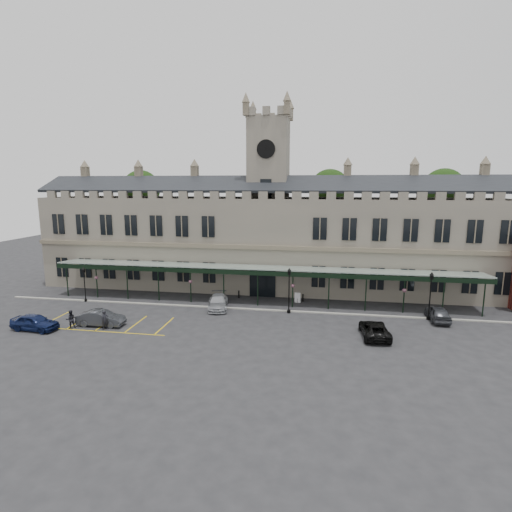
% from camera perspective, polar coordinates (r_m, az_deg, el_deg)
% --- Properties ---
extents(ground, '(140.00, 140.00, 0.00)m').
position_cam_1_polar(ground, '(39.57, -1.45, -10.12)').
color(ground, '#232325').
extents(station_building, '(60.00, 10.36, 17.30)m').
position_cam_1_polar(station_building, '(53.31, 1.76, 2.36)').
color(station_building, '#696357').
rests_on(station_building, ground).
extents(clock_tower, '(5.60, 5.60, 24.80)m').
position_cam_1_polar(clock_tower, '(52.90, 1.81, 9.52)').
color(clock_tower, '#696357').
rests_on(clock_tower, ground).
extents(canopy, '(50.00, 4.10, 4.30)m').
position_cam_1_polar(canopy, '(45.88, 0.30, -4.10)').
color(canopy, '#8C9E93').
rests_on(canopy, ground).
extents(kerb, '(60.00, 0.40, 0.12)m').
position_cam_1_polar(kerb, '(44.67, -0.11, -7.63)').
color(kerb, gray).
rests_on(kerb, ground).
extents(parking_markings, '(16.00, 6.00, 0.01)m').
position_cam_1_polar(parking_markings, '(43.05, -20.73, -9.10)').
color(parking_markings, gold).
rests_on(parking_markings, ground).
extents(tree_behind_left, '(6.00, 6.00, 16.00)m').
position_cam_1_polar(tree_behind_left, '(67.97, -16.06, 9.04)').
color(tree_behind_left, '#332314').
rests_on(tree_behind_left, ground).
extents(tree_behind_mid, '(6.00, 6.00, 16.00)m').
position_cam_1_polar(tree_behind_mid, '(61.44, 10.47, 9.18)').
color(tree_behind_mid, '#332314').
rests_on(tree_behind_mid, ground).
extents(tree_behind_right, '(6.00, 6.00, 16.00)m').
position_cam_1_polar(tree_behind_right, '(63.71, 25.17, 8.42)').
color(tree_behind_right, '#332314').
rests_on(tree_behind_right, ground).
extents(lamp_post_left, '(0.40, 0.40, 4.19)m').
position_cam_1_polar(lamp_post_left, '(51.29, -23.32, -3.32)').
color(lamp_post_left, black).
rests_on(lamp_post_left, ground).
extents(lamp_post_mid, '(0.47, 0.47, 4.98)m').
position_cam_1_polar(lamp_post_mid, '(43.00, 4.75, -4.36)').
color(lamp_post_mid, black).
rests_on(lamp_post_mid, ground).
extents(lamp_post_right, '(0.48, 0.48, 5.03)m').
position_cam_1_polar(lamp_post_right, '(44.45, 23.65, -4.69)').
color(lamp_post_right, black).
rests_on(lamp_post_right, ground).
extents(traffic_cone, '(0.45, 0.45, 0.72)m').
position_cam_1_polar(traffic_cone, '(40.13, 17.37, -9.78)').
color(traffic_cone, '#FF5408').
rests_on(traffic_cone, ground).
extents(sign_board, '(0.71, 0.14, 1.21)m').
position_cam_1_polar(sign_board, '(47.42, 5.95, -5.95)').
color(sign_board, black).
rests_on(sign_board, ground).
extents(bollard_left, '(0.17, 0.17, 0.93)m').
position_cam_1_polar(bollard_left, '(49.10, -2.48, -5.49)').
color(bollard_left, black).
rests_on(bollard_left, ground).
extents(bollard_right, '(0.16, 0.16, 0.90)m').
position_cam_1_polar(bollard_right, '(47.96, 6.71, -5.96)').
color(bollard_right, black).
rests_on(bollard_right, ground).
extents(car_left_a, '(4.73, 2.21, 1.57)m').
position_cam_1_polar(car_left_a, '(43.97, -29.07, -8.27)').
color(car_left_a, '#0E183E').
rests_on(car_left_a, ground).
extents(car_left_b, '(4.69, 1.77, 1.53)m').
position_cam_1_polar(car_left_b, '(42.57, -21.28, -8.27)').
color(car_left_b, '#323439').
rests_on(car_left_b, ground).
extents(car_taxi, '(3.09, 5.43, 1.48)m').
position_cam_1_polar(car_taxi, '(45.22, -5.43, -6.55)').
color(car_taxi, '#96999D').
rests_on(car_taxi, ground).
extents(car_van, '(2.64, 5.15, 1.39)m').
position_cam_1_polar(car_van, '(38.55, 16.57, -10.02)').
color(car_van, black).
rests_on(car_van, ground).
extents(car_right_a, '(1.87, 4.54, 1.54)m').
position_cam_1_polar(car_right_a, '(45.17, 24.54, -7.44)').
color(car_right_a, '#323439').
rests_on(car_right_a, ground).
extents(person_a, '(0.79, 0.79, 1.86)m').
position_cam_1_polar(person_a, '(41.29, -20.77, -8.57)').
color(person_a, black).
rests_on(person_a, ground).
extents(person_b, '(1.10, 1.08, 1.78)m').
position_cam_1_polar(person_b, '(42.97, -24.96, -8.19)').
color(person_b, black).
rests_on(person_b, ground).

